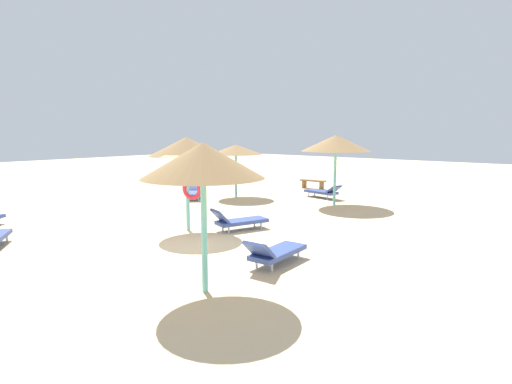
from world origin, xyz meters
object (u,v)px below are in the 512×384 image
Objects in this scene: parasol_5 at (187,148)px; parasol_0 at (336,143)px; parasol_1 at (203,161)px; lounger_1 at (275,252)px; parasol_2 at (236,150)px; bench_0 at (313,182)px; lounger_0 at (323,192)px; lounger_2 at (195,192)px; lounger_5 at (238,221)px.

parasol_0 is at bearing 79.67° from parasol_5.
lounger_1 is at bearing 88.39° from parasol_1.
parasol_5 is at bearing 166.60° from lounger_1.
bench_0 is at bearing 75.34° from parasol_2.
parasol_1 is (2.92, -10.56, -0.07)m from parasol_0.
parasol_1 is 1.56× the size of lounger_1.
parasol_1 is 12.87m from lounger_0.
parasol_2 reaches higher than lounger_0.
parasol_0 is at bearing -48.17° from bench_0.
lounger_1 is at bearing -31.74° from lounger_2.
parasol_2 is 10.88m from lounger_1.
parasol_1 is at bearing -50.63° from parasol_2.
parasol_5 is at bearing -78.78° from bench_0.
parasol_0 is at bearing 89.35° from lounger_5.
parasol_1 reaches higher than lounger_2.
parasol_1 reaches higher than lounger_0.
lounger_5 reaches higher than lounger_2.
parasol_1 reaches higher than lounger_5.
lounger_2 is 6.95m from lounger_5.
parasol_0 reaches higher than lounger_5.
parasol_2 is 5.57m from bench_0.
lounger_1 is 10.63m from lounger_2.
parasol_0 is 1.54× the size of lounger_0.
lounger_1 is at bearing -65.82° from lounger_0.
parasol_5 is 11.71m from bench_0.
lounger_1 is 1.06× the size of lounger_2.
parasol_5 reaches higher than lounger_0.
parasol_1 is 16.08m from bench_0.
lounger_2 is 0.92× the size of lounger_5.
lounger_1 reaches higher than bench_0.
lounger_2 is at bearing -125.56° from parasol_2.
parasol_0 is 1.55× the size of lounger_5.
parasol_2 is at bearing -167.74° from parasol_0.
lounger_5 is (-0.07, -6.24, -2.38)m from parasol_0.
lounger_0 is 1.30× the size of bench_0.
parasol_0 is at bearing 109.75° from lounger_1.
parasol_2 reaches higher than lounger_2.
parasol_5 reaches higher than parasol_2.
lounger_1 is (4.34, -9.66, 0.00)m from lounger_0.
parasol_1 is 3.23m from lounger_1.
parasol_5 is (-1.33, -7.28, -0.02)m from parasol_0.
lounger_0 is at bearing 90.20° from parasol_5.
lounger_0 is (-4.28, 11.92, -2.32)m from parasol_1.
lounger_0 is 1.09× the size of lounger_2.
bench_0 is at bearing 101.22° from parasol_5.
lounger_0 is 10.59m from lounger_1.
parasol_2 is 7.17m from parasol_5.
parasol_0 is 5.83m from bench_0.
lounger_1 is at bearing -61.96° from bench_0.
lounger_2 is (-4.70, -4.07, 0.00)m from lounger_0.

